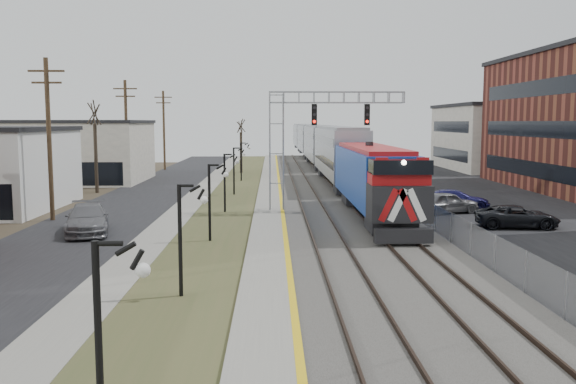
{
  "coord_description": "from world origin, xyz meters",
  "views": [
    {
      "loc": [
        -0.79,
        -12.9,
        6.14
      ],
      "look_at": [
        0.01,
        17.68,
        2.6
      ],
      "focal_mm": 38.0,
      "sensor_mm": 36.0,
      "label": 1
    }
  ],
  "objects": [
    {
      "name": "car_lot_d",
      "position": [
        12.03,
        28.97,
        0.68
      ],
      "size": [
        4.83,
        2.23,
        1.37
      ],
      "primitive_type": "imported",
      "rotation": [
        0.0,
        0.0,
        1.5
      ],
      "color": "navy",
      "rests_on": "ground"
    },
    {
      "name": "sidewalk",
      "position": [
        -7.0,
        35.0,
        0.04
      ],
      "size": [
        2.0,
        120.0,
        0.08
      ],
      "primitive_type": "cube",
      "color": "gray",
      "rests_on": "ground"
    },
    {
      "name": "track_far",
      "position": [
        5.5,
        35.0,
        0.28
      ],
      "size": [
        1.58,
        120.0,
        0.15
      ],
      "color": "#2D2119",
      "rests_on": "ballast_bed"
    },
    {
      "name": "signal_gantry",
      "position": [
        1.22,
        27.99,
        5.59
      ],
      "size": [
        9.0,
        1.07,
        8.15
      ],
      "color": "gray",
      "rests_on": "ground"
    },
    {
      "name": "utility_poles",
      "position": [
        -14.5,
        25.0,
        5.0
      ],
      "size": [
        0.28,
        80.28,
        10.0
      ],
      "color": "#4C3823",
      "rests_on": "ground"
    },
    {
      "name": "fence",
      "position": [
        8.2,
        35.0,
        0.8
      ],
      "size": [
        0.04,
        120.0,
        1.6
      ],
      "primitive_type": "cube",
      "color": "gray",
      "rests_on": "ground"
    },
    {
      "name": "street_west",
      "position": [
        -11.5,
        35.0,
        0.02
      ],
      "size": [
        7.0,
        120.0,
        0.04
      ],
      "primitive_type": "cube",
      "color": "black",
      "rests_on": "ground"
    },
    {
      "name": "car_lot_c",
      "position": [
        13.38,
        21.54,
        0.65
      ],
      "size": [
        4.86,
        2.62,
        1.29
      ],
      "primitive_type": "imported",
      "rotation": [
        0.0,
        0.0,
        1.47
      ],
      "color": "black",
      "rests_on": "ground"
    },
    {
      "name": "ballast_bed",
      "position": [
        4.0,
        35.0,
        0.1
      ],
      "size": [
        8.0,
        120.0,
        0.2
      ],
      "primitive_type": "cube",
      "color": "#595651",
      "rests_on": "ground"
    },
    {
      "name": "platform",
      "position": [
        -1.0,
        35.0,
        0.12
      ],
      "size": [
        2.0,
        120.0,
        0.24
      ],
      "primitive_type": "cube",
      "color": "gray",
      "rests_on": "ground"
    },
    {
      "name": "parking_lot",
      "position": [
        16.0,
        35.0,
        0.02
      ],
      "size": [
        16.0,
        120.0,
        0.04
      ],
      "primitive_type": "cube",
      "color": "black",
      "rests_on": "ground"
    },
    {
      "name": "train",
      "position": [
        5.5,
        71.59,
        2.94
      ],
      "size": [
        3.0,
        108.65,
        5.33
      ],
      "color": "#123999",
      "rests_on": "ground"
    },
    {
      "name": "grass_median",
      "position": [
        -4.0,
        35.0,
        0.03
      ],
      "size": [
        4.0,
        120.0,
        0.06
      ],
      "primitive_type": "cube",
      "color": "#414927",
      "rests_on": "ground"
    },
    {
      "name": "lampposts",
      "position": [
        -4.0,
        18.29,
        2.0
      ],
      "size": [
        0.14,
        62.14,
        4.0
      ],
      "color": "black",
      "rests_on": "ground"
    },
    {
      "name": "bare_trees",
      "position": [
        -12.66,
        38.91,
        2.7
      ],
      "size": [
        12.3,
        42.3,
        5.95
      ],
      "color": "#382D23",
      "rests_on": "ground"
    },
    {
      "name": "car_lot_e",
      "position": [
        10.9,
        27.15,
        0.73
      ],
      "size": [
        4.63,
        3.01,
        1.46
      ],
      "primitive_type": "imported",
      "rotation": [
        0.0,
        0.0,
        1.89
      ],
      "color": "slate",
      "rests_on": "ground"
    },
    {
      "name": "car_street_b",
      "position": [
        -10.96,
        20.4,
        0.79
      ],
      "size": [
        3.49,
        5.81,
        1.58
      ],
      "primitive_type": "imported",
      "rotation": [
        0.0,
        0.0,
        0.25
      ],
      "color": "slate",
      "rests_on": "ground"
    },
    {
      "name": "platform_edge",
      "position": [
        -0.12,
        35.0,
        0.24
      ],
      "size": [
        0.24,
        120.0,
        0.01
      ],
      "primitive_type": "cube",
      "color": "gold",
      "rests_on": "platform"
    },
    {
      "name": "track_near",
      "position": [
        2.0,
        35.0,
        0.28
      ],
      "size": [
        1.58,
        120.0,
        0.15
      ],
      "color": "#2D2119",
      "rests_on": "ballast_bed"
    }
  ]
}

